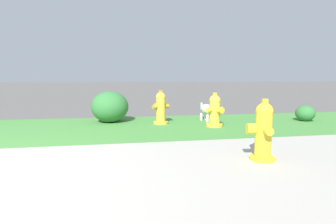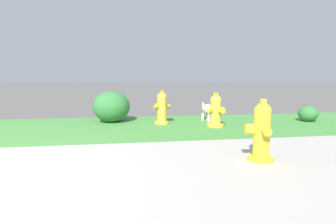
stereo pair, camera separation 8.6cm
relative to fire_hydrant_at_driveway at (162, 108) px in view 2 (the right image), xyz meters
name	(u,v)px [view 2 (the right image)]	position (x,y,z in m)	size (l,w,h in m)	color
grass_verge	(15,130)	(-2.76, -0.26, -0.33)	(18.00, 2.67, 0.01)	#47893D
fire_hydrant_at_driveway	(162,108)	(0.00, 0.00, 0.00)	(0.38, 0.36, 0.71)	gold
fire_hydrant_across_street	(216,111)	(1.01, -0.49, -0.02)	(0.40, 0.38, 0.67)	gold
fire_hydrant_near_corner	(261,132)	(0.80, -2.64, 0.01)	(0.34, 0.37, 0.72)	yellow
small_white_dog	(209,110)	(1.07, 0.13, -0.07)	(0.30, 0.57, 0.46)	silver
shrub_bush_far_verge	(111,107)	(-1.05, 0.40, 0.00)	(0.79, 0.79, 0.67)	#337538
shrub_bush_near_lamp	(308,114)	(3.23, -0.19, -0.16)	(0.41, 0.41, 0.35)	#337538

